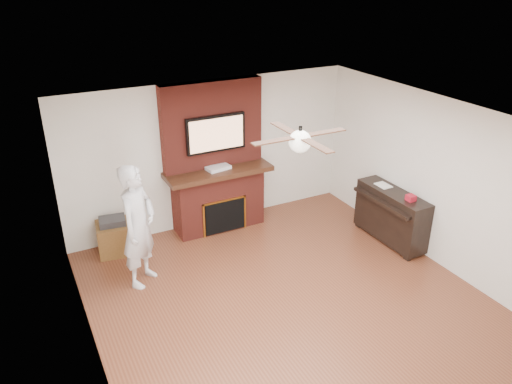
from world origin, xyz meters
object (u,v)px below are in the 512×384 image
side_table (114,236)px  piano (391,215)px  fireplace (216,172)px  person (138,226)px

side_table → piano: size_ratio=0.44×
fireplace → person: fireplace is taller
side_table → person: bearing=-72.0°
fireplace → side_table: bearing=-177.9°
side_table → fireplace: bearing=9.9°
side_table → piano: 4.42m
person → side_table: (-0.18, 0.99, -0.62)m
fireplace → person: 1.93m
fireplace → side_table: 1.93m
person → fireplace: bearing=-11.6°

